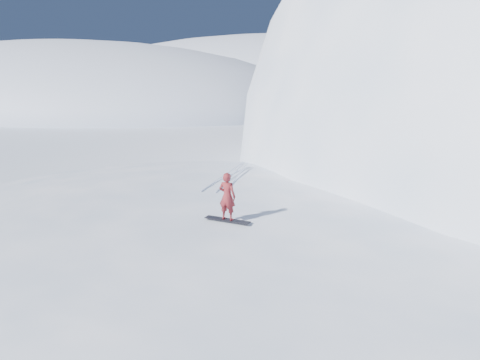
# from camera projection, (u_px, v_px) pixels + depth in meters

# --- Properties ---
(ground) EXTENTS (400.00, 400.00, 0.00)m
(ground) POSITION_uv_depth(u_px,v_px,m) (205.00, 284.00, 14.53)
(ground) COLOR white
(ground) RESTS_ON ground
(near_ridge) EXTENTS (36.00, 28.00, 4.80)m
(near_ridge) POSITION_uv_depth(u_px,v_px,m) (264.00, 256.00, 16.80)
(near_ridge) COLOR white
(near_ridge) RESTS_ON ground
(far_ridge_a) EXTENTS (120.00, 70.00, 28.00)m
(far_ridge_a) POSITION_uv_depth(u_px,v_px,m) (56.00, 106.00, 95.21)
(far_ridge_a) COLOR white
(far_ridge_a) RESTS_ON ground
(far_ridge_c) EXTENTS (140.00, 90.00, 36.00)m
(far_ridge_c) POSITION_uv_depth(u_px,v_px,m) (262.00, 98.00, 127.88)
(far_ridge_c) COLOR white
(far_ridge_c) RESTS_ON ground
(wind_bumps) EXTENTS (16.00, 14.40, 1.00)m
(wind_bumps) POSITION_uv_depth(u_px,v_px,m) (218.00, 258.00, 16.63)
(wind_bumps) COLOR white
(wind_bumps) RESTS_ON ground
(snowboard) EXTENTS (1.55, 0.32, 0.03)m
(snowboard) POSITION_uv_depth(u_px,v_px,m) (227.00, 220.00, 13.65)
(snowboard) COLOR black
(snowboard) RESTS_ON near_ridge
(snowboarder) EXTENTS (0.57, 0.38, 1.54)m
(snowboarder) POSITION_uv_depth(u_px,v_px,m) (227.00, 196.00, 13.46)
(snowboarder) COLOR maroon
(snowboarder) RESTS_ON snowboard
(vapor_plume) EXTENTS (9.31, 7.45, 6.52)m
(vapor_plume) POSITION_uv_depth(u_px,v_px,m) (31.00, 115.00, 74.36)
(vapor_plume) COLOR white
(vapor_plume) RESTS_ON ground
(board_tracks) EXTENTS (1.77, 5.96, 0.04)m
(board_tracks) POSITION_uv_depth(u_px,v_px,m) (231.00, 175.00, 19.69)
(board_tracks) COLOR silver
(board_tracks) RESTS_ON ground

